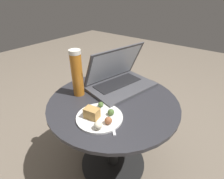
{
  "coord_description": "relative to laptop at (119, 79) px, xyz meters",
  "views": [
    {
      "loc": [
        -0.61,
        -0.46,
        1.02
      ],
      "look_at": [
        -0.01,
        0.0,
        0.57
      ],
      "focal_mm": 28.0,
      "sensor_mm": 36.0,
      "label": 1
    }
  ],
  "objects": [
    {
      "name": "ground_plane",
      "position": [
        -0.14,
        -0.07,
        -0.55
      ],
      "size": [
        6.0,
        6.0,
        0.0
      ],
      "primitive_type": "plane",
      "color": "#726656"
    },
    {
      "name": "snack_plate",
      "position": [
        -0.3,
        -0.1,
        -0.03
      ],
      "size": [
        0.21,
        0.21,
        0.06
      ],
      "color": "white",
      "rests_on": "table"
    },
    {
      "name": "laptop",
      "position": [
        0.0,
        0.0,
        0.0
      ],
      "size": [
        0.42,
        0.32,
        0.24
      ],
      "color": "#47474C",
      "rests_on": "table"
    },
    {
      "name": "table",
      "position": [
        -0.14,
        -0.07,
        -0.19
      ],
      "size": [
        0.68,
        0.68,
        0.5
      ],
      "color": "black",
      "rests_on": "ground_plane"
    },
    {
      "name": "beer_glass",
      "position": [
        -0.21,
        0.12,
        0.08
      ],
      "size": [
        0.06,
        0.06,
        0.25
      ],
      "color": "#C6701E",
      "rests_on": "table"
    },
    {
      "name": "fork",
      "position": [
        -0.27,
        -0.15,
        -0.05
      ],
      "size": [
        0.14,
        0.14,
        0.0
      ],
      "color": "silver",
      "rests_on": "table"
    }
  ]
}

